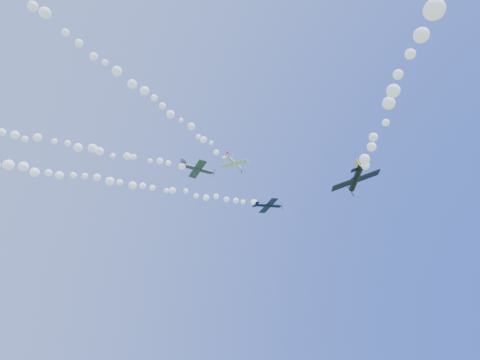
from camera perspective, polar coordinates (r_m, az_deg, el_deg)
plane_white at (r=85.30m, az=-0.84°, el=2.44°), size 6.42×6.82×2.41m
smoke_trail_white at (r=61.12m, az=-25.77°, el=20.15°), size 80.01×31.62×2.80m
plane_navy at (r=100.54m, az=4.02°, el=-3.60°), size 8.07×8.56×2.26m
smoke_trail_navy at (r=93.14m, az=-21.93°, el=0.41°), size 80.69×26.86×3.14m
plane_grey at (r=83.12m, az=-6.09°, el=1.61°), size 7.63×8.10×2.89m
plane_black at (r=61.55m, az=16.10°, el=0.07°), size 6.72×6.53×3.00m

